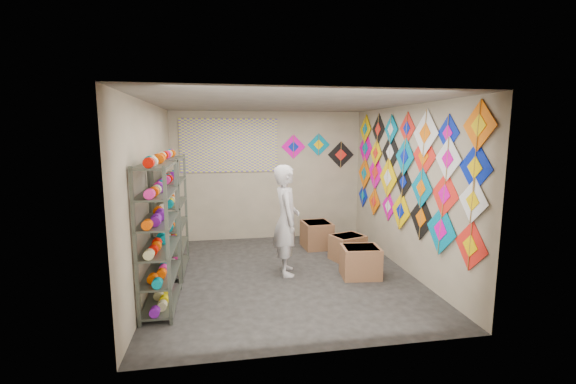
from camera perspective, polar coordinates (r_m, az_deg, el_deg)
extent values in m
plane|color=black|center=(6.35, -0.44, -12.12)|extent=(4.50, 4.50, 0.00)
plane|color=tan|center=(8.21, -2.99, 2.39)|extent=(4.00, 0.00, 4.00)
plane|color=tan|center=(3.84, 4.99, -5.09)|extent=(4.00, 0.00, 4.00)
plane|color=tan|center=(6.01, -19.62, -0.48)|extent=(0.00, 4.50, 4.50)
plane|color=tan|center=(6.62, 16.90, 0.46)|extent=(0.00, 4.50, 4.50)
plane|color=gray|center=(5.94, -0.47, 12.99)|extent=(4.50, 4.50, 0.00)
cube|color=#4C5147|center=(5.24, -18.58, -6.24)|extent=(0.40, 1.10, 1.90)
cube|color=#4C5147|center=(6.49, -16.86, -3.29)|extent=(0.40, 1.10, 1.90)
cylinder|color=#F22192|center=(4.75, -19.51, -6.62)|extent=(0.12, 0.10, 0.12)
cylinder|color=#FF5000|center=(4.94, -19.14, -6.04)|extent=(0.12, 0.10, 0.12)
cylinder|color=#FFE206|center=(5.12, -18.80, -5.49)|extent=(0.12, 0.10, 0.12)
cylinder|color=white|center=(5.30, -18.48, -4.98)|extent=(0.12, 0.10, 0.12)
cylinder|color=#E20D00|center=(5.49, -18.18, -4.51)|extent=(0.12, 0.10, 0.12)
cylinder|color=#70129F|center=(5.67, -17.90, -4.07)|extent=(0.12, 0.10, 0.12)
cylinder|color=#CCC284|center=(6.00, -17.45, -3.35)|extent=(0.12, 0.10, 0.12)
cylinder|color=#017F8D|center=(6.19, -17.22, -2.98)|extent=(0.12, 0.10, 0.12)
cylinder|color=#F22192|center=(6.38, -17.00, -2.63)|extent=(0.12, 0.10, 0.12)
cylinder|color=#FF5000|center=(6.56, -16.79, -2.30)|extent=(0.12, 0.10, 0.12)
cylinder|color=#FFE206|center=(6.75, -16.60, -1.99)|extent=(0.12, 0.10, 0.12)
cylinder|color=white|center=(6.94, -16.41, -1.70)|extent=(0.12, 0.10, 0.12)
cube|color=red|center=(5.19, 25.45, -7.21)|extent=(0.02, 0.63, 0.63)
cube|color=#007AA0|center=(5.68, 21.71, -5.23)|extent=(0.04, 0.71, 0.71)
cube|color=black|center=(6.15, 19.16, -3.65)|extent=(0.03, 0.69, 0.69)
cube|color=#FFCC02|center=(6.71, 16.35, -2.71)|extent=(0.03, 0.65, 0.65)
cube|color=#E202A3|center=(7.18, 14.65, -2.09)|extent=(0.01, 0.53, 0.53)
cube|color=#FF6B04|center=(7.74, 12.63, -1.39)|extent=(0.03, 0.55, 0.55)
cube|color=#051DAF|center=(8.34, 11.07, -0.50)|extent=(0.03, 0.51, 0.51)
cube|color=white|center=(5.06, 25.74, -1.20)|extent=(0.03, 0.55, 0.55)
cube|color=red|center=(5.58, 22.21, -0.32)|extent=(0.04, 0.64, 0.64)
cube|color=#007AA0|center=(6.07, 19.17, 0.56)|extent=(0.01, 0.61, 0.61)
cube|color=black|center=(6.62, 16.75, 1.47)|extent=(0.03, 0.54, 0.54)
cube|color=#FFCC02|center=(7.12, 14.59, 2.05)|extent=(0.02, 0.72, 0.72)
cube|color=#E202A3|center=(7.69, 12.82, 2.87)|extent=(0.03, 0.70, 0.70)
cube|color=#FF6B04|center=(8.19, 11.25, 2.72)|extent=(0.02, 0.66, 0.66)
cube|color=#051DAF|center=(5.05, 26.02, 3.29)|extent=(0.01, 0.62, 0.62)
cube|color=white|center=(5.48, 22.62, 4.55)|extent=(0.01, 0.59, 0.59)
cube|color=red|center=(6.04, 19.50, 5.07)|extent=(0.02, 0.66, 0.66)
cube|color=#007AA0|center=(6.55, 16.89, 5.05)|extent=(0.03, 0.62, 0.62)
cube|color=black|center=(7.07, 14.94, 5.70)|extent=(0.01, 0.71, 0.71)
cube|color=#FFCC02|center=(7.63, 12.88, 5.66)|extent=(0.03, 0.53, 0.53)
cube|color=#E202A3|center=(8.19, 11.41, 6.40)|extent=(0.03, 0.70, 0.70)
cube|color=#FF6B04|center=(4.99, 26.47, 8.83)|extent=(0.02, 0.60, 0.60)
cube|color=#051DAF|center=(5.53, 22.64, 8.07)|extent=(0.01, 0.50, 0.50)
cube|color=white|center=(5.99, 19.69, 8.22)|extent=(0.03, 0.70, 0.70)
cube|color=red|center=(6.54, 17.24, 9.01)|extent=(0.01, 0.52, 0.52)
cube|color=#007AA0|center=(7.04, 15.02, 8.97)|extent=(0.01, 0.52, 0.52)
cube|color=black|center=(7.59, 13.24, 9.05)|extent=(0.02, 0.59, 0.59)
cube|color=#FFCC02|center=(8.17, 11.39, 9.13)|extent=(0.04, 0.59, 0.59)
cube|color=#E202A3|center=(8.23, 0.81, 6.72)|extent=(0.52, 0.02, 0.52)
cube|color=#007AA0|center=(8.35, 4.55, 7.00)|extent=(0.49, 0.02, 0.49)
cube|color=black|center=(8.49, 7.82, 5.49)|extent=(0.59, 0.02, 0.59)
cube|color=#624DA8|center=(8.08, -8.69, 6.83)|extent=(2.00, 0.01, 1.10)
imported|color=#BDB0A7|center=(6.15, -0.26, -4.18)|extent=(0.67, 0.46, 1.77)
cube|color=#905F3E|center=(6.29, 10.67, -10.12)|extent=(0.64, 0.55, 0.49)
cube|color=#905F3E|center=(7.05, 8.81, -8.12)|extent=(0.67, 0.61, 0.45)
cube|color=#905F3E|center=(7.70, 4.26, -6.34)|extent=(0.58, 0.63, 0.52)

